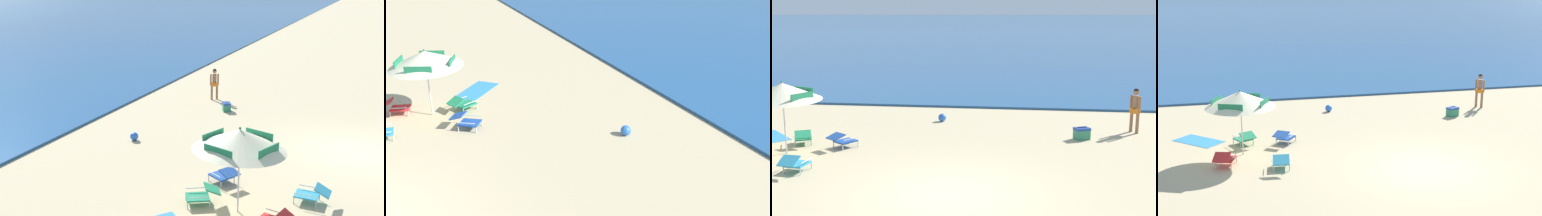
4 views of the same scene
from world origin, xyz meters
The scene contains 9 objects.
ground_plane centered at (0.00, 0.00, 0.00)m, with size 800.00×800.00×0.00m, color tan.
ocean_water centered at (0.00, 410.48, 0.05)m, with size 800.00×800.00×0.10m, color #235184.
beach_umbrella_striped_main centered at (-5.41, 2.74, 1.90)m, with size 3.02×3.03×2.22m.
lounge_chair_under_umbrella centered at (-5.32, 3.69, 0.28)m, with size 0.86×1.01×0.51m.
lounge_chair_facing_sea centered at (-4.30, 1.03, 0.27)m, with size 0.63×0.93×0.52m.
lounge_chair_spare_folded centered at (-3.94, 3.51, 0.28)m, with size 0.91×1.00×0.50m.
person_standing_near_shore centered at (5.61, 6.79, 0.92)m, with size 0.39×0.40×1.59m.
cooler_box centered at (3.67, 5.59, 0.20)m, with size 0.59×0.52×0.43m.
beach_ball centered at (-1.47, 7.69, 0.16)m, with size 0.31×0.31×0.31m, color blue.
Camera 3 is at (1.78, -10.72, 4.22)m, focal length 45.59 mm.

